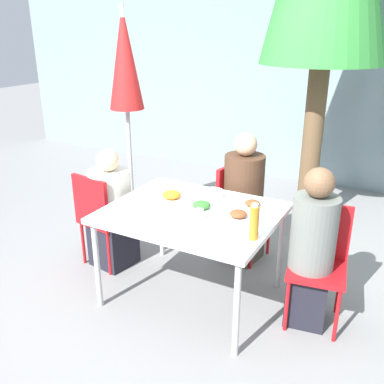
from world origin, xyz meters
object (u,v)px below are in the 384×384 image
at_px(closed_umbrella, 125,69).
at_px(salad_bowl, 213,193).
at_px(person_left, 111,213).
at_px(person_right, 311,252).
at_px(chair_far, 238,204).
at_px(person_far, 243,202).
at_px(chair_left, 101,213).
at_px(chair_right, 319,255).
at_px(drinking_cup, 199,216).
at_px(bottle, 254,222).

bearing_deg(closed_umbrella, salad_bowl, -25.17).
distance_m(person_left, person_right, 1.77).
xyz_separation_m(chair_far, person_far, (0.07, -0.06, 0.05)).
relative_size(chair_left, person_far, 0.72).
relative_size(chair_right, person_far, 0.72).
bearing_deg(salad_bowl, drinking_cup, -75.22).
height_order(person_left, chair_far, person_left).
xyz_separation_m(chair_far, closed_umbrella, (-1.30, 0.11, 1.14)).
distance_m(chair_right, person_far, 0.98).
distance_m(person_far, drinking_cup, 0.96).
bearing_deg(closed_umbrella, chair_right, -18.15).
bearing_deg(person_left, chair_far, 45.26).
relative_size(person_right, salad_bowl, 7.28).
distance_m(person_far, bottle, 1.13).
bearing_deg(person_far, chair_left, -47.58).
bearing_deg(drinking_cup, chair_far, 96.07).
relative_size(drinking_cup, salad_bowl, 0.61).
bearing_deg(salad_bowl, chair_right, -7.34).
bearing_deg(drinking_cup, bottle, -6.70).
xyz_separation_m(person_left, chair_far, (0.92, 0.71, 0.01)).
bearing_deg(closed_umbrella, person_far, -7.22).
bearing_deg(chair_far, salad_bowl, 4.90).
xyz_separation_m(chair_left, person_left, (0.06, 0.07, -0.01)).
xyz_separation_m(person_right, drinking_cup, (-0.74, -0.30, 0.24)).
bearing_deg(person_left, person_right, 8.35).
bearing_deg(chair_right, drinking_cup, 17.67).
xyz_separation_m(chair_left, chair_right, (1.87, 0.18, 0.00)).
height_order(person_far, drinking_cup, person_far).
height_order(chair_left, closed_umbrella, closed_umbrella).
bearing_deg(person_right, chair_left, -6.07).
distance_m(chair_right, salad_bowl, 0.96).
xyz_separation_m(chair_right, person_right, (-0.04, -0.09, 0.06)).
height_order(drinking_cup, salad_bowl, drinking_cup).
height_order(person_right, chair_far, person_right).
xyz_separation_m(chair_left, salad_bowl, (0.95, 0.29, 0.27)).
bearing_deg(bottle, salad_bowl, 135.31).
distance_m(person_left, person_far, 1.19).
bearing_deg(chair_left, drinking_cup, -3.23).
bearing_deg(chair_left, person_far, 42.06).
height_order(person_right, salad_bowl, person_right).
bearing_deg(bottle, person_far, 115.22).
xyz_separation_m(person_left, drinking_cup, (1.03, -0.29, 0.31)).
relative_size(person_left, closed_umbrella, 0.48).
distance_m(chair_left, bottle, 1.58).
bearing_deg(chair_left, closed_umbrella, 117.57).
height_order(person_right, closed_umbrella, closed_umbrella).
xyz_separation_m(person_left, person_right, (1.77, 0.02, 0.07)).
distance_m(chair_left, person_far, 1.28).
xyz_separation_m(chair_left, person_far, (1.05, 0.72, 0.05)).
bearing_deg(closed_umbrella, person_left, -65.08).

